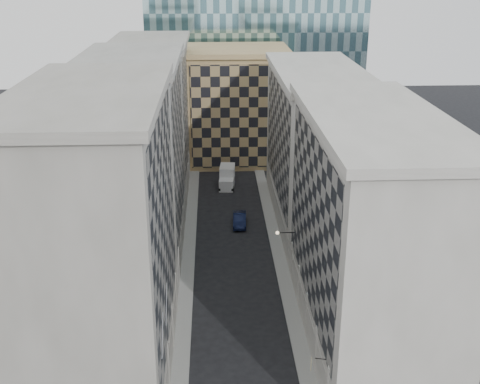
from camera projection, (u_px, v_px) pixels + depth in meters
name	position (u px, v px, depth m)	size (l,w,h in m)	color
sidewalk_west	(188.00, 261.00, 68.48)	(1.50, 100.00, 0.15)	gray
sidewalk_east	(280.00, 259.00, 68.94)	(1.50, 100.00, 0.15)	gray
bldg_left_a	(102.00, 242.00, 46.30)	(10.80, 22.80, 23.70)	gray
bldg_left_b	(135.00, 160.00, 66.97)	(10.80, 22.80, 22.70)	gray
bldg_left_c	(153.00, 116.00, 87.64)	(10.80, 22.80, 21.70)	gray
bldg_right_a	(367.00, 232.00, 51.51)	(10.80, 26.80, 20.70)	#ADAA9F
bldg_right_b	(315.00, 146.00, 76.84)	(10.80, 28.80, 19.70)	#ADAA9F
tan_block	(237.00, 105.00, 100.72)	(16.80, 14.80, 18.80)	tan
flagpoles_left	(164.00, 319.00, 43.24)	(0.10, 6.33, 2.33)	gray
bracket_lamp	(279.00, 233.00, 61.10)	(1.98, 0.36, 0.36)	black
box_truck	(227.00, 178.00, 91.02)	(2.64, 5.56, 2.96)	silver
dark_car	(240.00, 220.00, 77.60)	(1.65, 4.72, 1.55)	#0E1533
shop_sign	(312.00, 363.00, 45.10)	(1.24, 0.74, 0.83)	black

